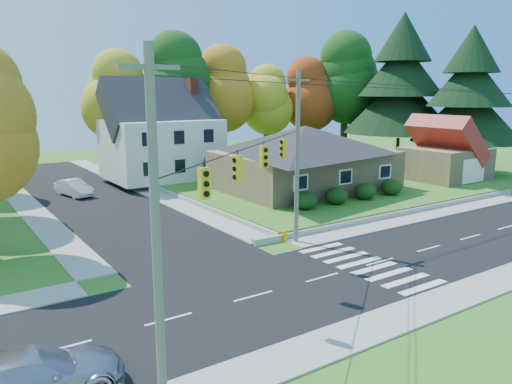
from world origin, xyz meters
TOP-DOWN VIEW (x-y plane):
  - ground at (0.00, 0.00)m, footprint 120.00×120.00m
  - road_main at (0.00, 0.00)m, footprint 90.00×8.00m
  - road_cross at (-8.00, 26.00)m, footprint 8.00×44.00m
  - sidewalk_north at (0.00, 5.00)m, footprint 90.00×2.00m
  - sidewalk_south at (0.00, -5.00)m, footprint 90.00×2.00m
  - lawn at (13.00, 21.00)m, footprint 30.00×30.00m
  - ranch_house at (8.00, 16.00)m, footprint 14.60×10.60m
  - colonial_house at (0.04, 28.00)m, footprint 10.40×8.40m
  - garage at (22.00, 11.99)m, footprint 7.30×6.30m
  - hedge_row at (7.50, 9.80)m, footprint 10.70×1.70m
  - traffic_infrastructure at (-0.15, 1.35)m, footprint 38.10×10.66m
  - tree_lot_0 at (-2.00, 34.00)m, footprint 6.72×6.72m
  - tree_lot_1 at (4.00, 33.00)m, footprint 7.84×7.84m
  - tree_lot_2 at (10.00, 34.00)m, footprint 7.28×7.28m
  - tree_lot_3 at (16.00, 33.00)m, footprint 6.16×6.16m
  - tree_lot_4 at (22.00, 32.00)m, footprint 6.72×6.72m
  - tree_lot_5 at (26.00, 30.00)m, footprint 8.40×8.40m
  - conifer_east_a at (27.00, 22.00)m, footprint 12.80×12.80m
  - conifer_east_b at (28.00, 14.00)m, footprint 11.20×11.20m
  - silver_sedan at (-17.46, -2.66)m, footprint 5.42×2.40m
  - white_car at (-8.93, 26.05)m, footprint 2.49×4.47m
  - fire_hydrant at (-1.94, 5.69)m, footprint 0.42×0.33m

SIDE VIEW (x-z plane):
  - ground at x=0.00m, z-range 0.00..0.00m
  - road_main at x=0.00m, z-range 0.00..0.02m
  - road_cross at x=-8.00m, z-range 0.00..0.02m
  - sidewalk_north at x=0.00m, z-range 0.00..0.08m
  - sidewalk_south at x=0.00m, z-range 0.00..0.08m
  - lawn at x=13.00m, z-range 0.00..0.50m
  - fire_hydrant at x=-1.94m, z-range -0.02..0.72m
  - white_car at x=-8.93m, z-range 0.02..1.42m
  - silver_sedan at x=-17.46m, z-range 0.02..1.57m
  - hedge_row at x=7.50m, z-range 0.50..1.77m
  - garage at x=22.00m, z-range 0.54..5.14m
  - ranch_house at x=8.00m, z-range 0.57..5.97m
  - colonial_house at x=0.04m, z-range -0.22..9.38m
  - traffic_infrastructure at x=-0.15m, z-range 0.15..10.15m
  - tree_lot_3 at x=16.00m, z-range 1.92..13.39m
  - conifer_east_b at x=28.00m, z-range 0.86..15.70m
  - tree_lot_0 at x=-2.00m, z-range 2.05..14.56m
  - tree_lot_4 at x=22.00m, z-range 2.05..14.56m
  - tree_lot_2 at x=10.00m, z-range 2.18..15.74m
  - conifer_east_a at x=27.00m, z-range 0.91..17.87m
  - tree_lot_1 at x=4.00m, z-range 2.31..16.91m
  - tree_lot_5 at x=26.00m, z-range 2.45..18.09m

